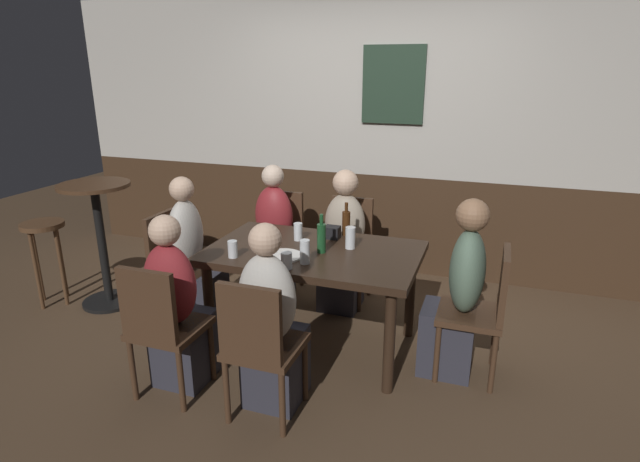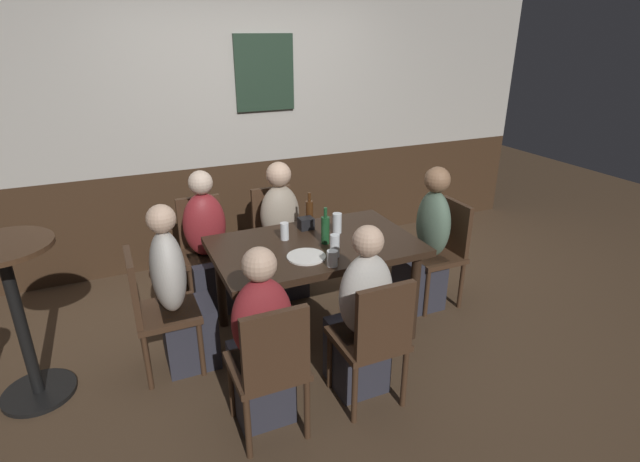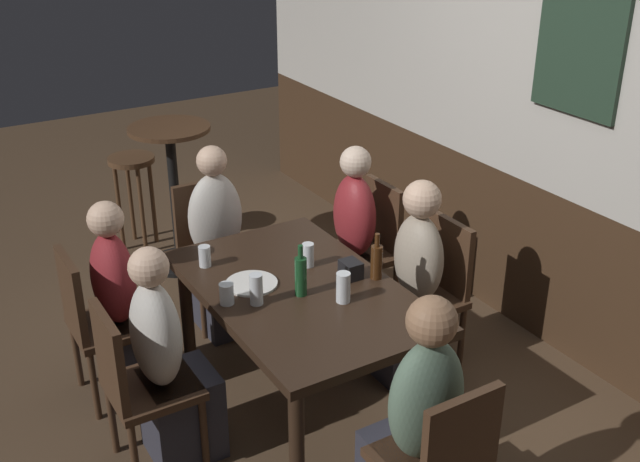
# 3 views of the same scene
# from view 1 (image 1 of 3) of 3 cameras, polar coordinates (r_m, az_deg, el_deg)

# --- Properties ---
(ground_plane) EXTENTS (12.00, 12.00, 0.00)m
(ground_plane) POSITION_cam_1_polar(r_m,az_deg,el_deg) (3.82, -0.69, -12.61)
(ground_plane) COLOR #4C3826
(wall_back) EXTENTS (6.40, 0.13, 2.60)m
(wall_back) POSITION_cam_1_polar(r_m,az_deg,el_deg) (4.90, 6.00, 10.44)
(wall_back) COLOR #3D2819
(wall_back) RESTS_ON ground_plane
(dining_table) EXTENTS (1.45, 0.90, 0.74)m
(dining_table) POSITION_cam_1_polar(r_m,az_deg,el_deg) (3.53, -0.73, -3.47)
(dining_table) COLOR black
(dining_table) RESTS_ON ground_plane
(chair_head_east) EXTENTS (0.40, 0.40, 0.88)m
(chair_head_east) POSITION_cam_1_polar(r_m,az_deg,el_deg) (3.40, 17.82, -8.09)
(chair_head_east) COLOR #422B1C
(chair_head_east) RESTS_ON ground_plane
(chair_mid_far) EXTENTS (0.40, 0.40, 0.88)m
(chair_mid_far) POSITION_cam_1_polar(r_m,az_deg,el_deg) (4.35, 3.20, -1.41)
(chair_mid_far) COLOR #422B1C
(chair_mid_far) RESTS_ON ground_plane
(chair_mid_near) EXTENTS (0.40, 0.40, 0.88)m
(chair_mid_near) POSITION_cam_1_polar(r_m,az_deg,el_deg) (2.88, -6.81, -12.34)
(chair_mid_near) COLOR #422B1C
(chair_mid_near) RESTS_ON ground_plane
(chair_left_near) EXTENTS (0.40, 0.40, 0.88)m
(chair_left_near) POSITION_cam_1_polar(r_m,az_deg,el_deg) (3.18, -17.35, -9.93)
(chair_left_near) COLOR #422B1C
(chair_left_near) RESTS_ON ground_plane
(chair_head_west) EXTENTS (0.40, 0.40, 0.88)m
(chair_head_west) POSITION_cam_1_polar(r_m,az_deg,el_deg) (4.09, -15.93, -3.41)
(chair_head_west) COLOR #422B1C
(chair_head_west) RESTS_ON ground_plane
(chair_left_far) EXTENTS (0.40, 0.40, 0.88)m
(chair_left_far) POSITION_cam_1_polar(r_m,az_deg,el_deg) (4.56, -4.51, -0.52)
(chair_left_far) COLOR #422B1C
(chair_left_far) RESTS_ON ground_plane
(person_head_east) EXTENTS (0.37, 0.34, 1.19)m
(person_head_east) POSITION_cam_1_polar(r_m,az_deg,el_deg) (3.40, 15.12, -7.66)
(person_head_east) COLOR #2D2D38
(person_head_east) RESTS_ON ground_plane
(person_mid_far) EXTENTS (0.34, 0.37, 1.16)m
(person_mid_far) POSITION_cam_1_polar(r_m,az_deg,el_deg) (4.21, 2.58, -2.14)
(person_mid_far) COLOR #2D2D38
(person_mid_far) RESTS_ON ground_plane
(person_mid_near) EXTENTS (0.34, 0.37, 1.15)m
(person_mid_near) POSITION_cam_1_polar(r_m,az_deg,el_deg) (3.01, -5.42, -11.12)
(person_mid_near) COLOR #2D2D38
(person_mid_near) RESTS_ON ground_plane
(person_left_near) EXTENTS (0.34, 0.37, 1.13)m
(person_left_near) POSITION_cam_1_polar(r_m,az_deg,el_deg) (3.31, -15.65, -9.06)
(person_left_near) COLOR #2D2D38
(person_left_near) RESTS_ON ground_plane
(person_head_west) EXTENTS (0.37, 0.34, 1.18)m
(person_head_west) POSITION_cam_1_polar(r_m,az_deg,el_deg) (4.01, -14.03, -3.73)
(person_head_west) COLOR #2D2D38
(person_head_west) RESTS_ON ground_plane
(person_left_far) EXTENTS (0.34, 0.37, 1.16)m
(person_left_far) POSITION_cam_1_polar(r_m,az_deg,el_deg) (4.43, -5.35, -1.26)
(person_left_far) COLOR #2D2D38
(person_left_far) RESTS_ON ground_plane
(highball_clear) EXTENTS (0.06, 0.06, 0.16)m
(highball_clear) POSITION_cam_1_polar(r_m,az_deg,el_deg) (3.24, -1.71, -2.46)
(highball_clear) COLOR silver
(highball_clear) RESTS_ON dining_table
(pint_glass_stout) EXTENTS (0.06, 0.06, 0.13)m
(pint_glass_stout) POSITION_cam_1_polar(r_m,az_deg,el_deg) (3.67, -2.47, -0.20)
(pint_glass_stout) COLOR silver
(pint_glass_stout) RESTS_ON dining_table
(pint_glass_amber) EXTENTS (0.06, 0.06, 0.11)m
(pint_glass_amber) POSITION_cam_1_polar(r_m,az_deg,el_deg) (3.39, -9.76, -2.13)
(pint_glass_amber) COLOR silver
(pint_glass_amber) RESTS_ON dining_table
(beer_glass_tall) EXTENTS (0.07, 0.07, 0.15)m
(beer_glass_tall) POSITION_cam_1_polar(r_m,az_deg,el_deg) (3.51, 3.42, -0.86)
(beer_glass_tall) COLOR silver
(beer_glass_tall) RESTS_ON dining_table
(pint_glass_pale) EXTENTS (0.07, 0.07, 0.11)m
(pint_glass_pale) POSITION_cam_1_polar(r_m,az_deg,el_deg) (3.17, -3.78, -3.45)
(pint_glass_pale) COLOR silver
(pint_glass_pale) RESTS_ON dining_table
(beer_bottle_green) EXTENTS (0.06, 0.06, 0.27)m
(beer_bottle_green) POSITION_cam_1_polar(r_m,az_deg,el_deg) (3.41, 0.16, -0.71)
(beer_bottle_green) COLOR #194723
(beer_bottle_green) RESTS_ON dining_table
(beer_bottle_brown) EXTENTS (0.06, 0.06, 0.25)m
(beer_bottle_brown) POSITION_cam_1_polar(r_m,az_deg,el_deg) (3.78, 2.95, 0.97)
(beer_bottle_brown) COLOR #42230F
(beer_bottle_brown) RESTS_ON dining_table
(plate_white_large) EXTENTS (0.26, 0.26, 0.01)m
(plate_white_large) POSITION_cam_1_polar(r_m,az_deg,el_deg) (3.38, -4.20, -2.79)
(plate_white_large) COLOR white
(plate_white_large) RESTS_ON dining_table
(condiment_caddy) EXTENTS (0.11, 0.09, 0.09)m
(condiment_caddy) POSITION_cam_1_polar(r_m,az_deg,el_deg) (3.72, 1.38, -0.15)
(condiment_caddy) COLOR black
(condiment_caddy) RESTS_ON dining_table
(side_bar_table) EXTENTS (0.56, 0.56, 1.05)m
(side_bar_table) POSITION_cam_1_polar(r_m,az_deg,el_deg) (4.56, -23.38, -0.40)
(side_bar_table) COLOR black
(side_bar_table) RESTS_ON ground_plane
(bar_stool) EXTENTS (0.34, 0.34, 0.72)m
(bar_stool) POSITION_cam_1_polar(r_m,az_deg,el_deg) (4.79, -28.48, -0.94)
(bar_stool) COLOR #513521
(bar_stool) RESTS_ON ground_plane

